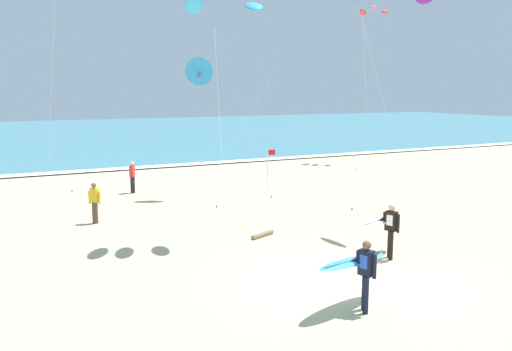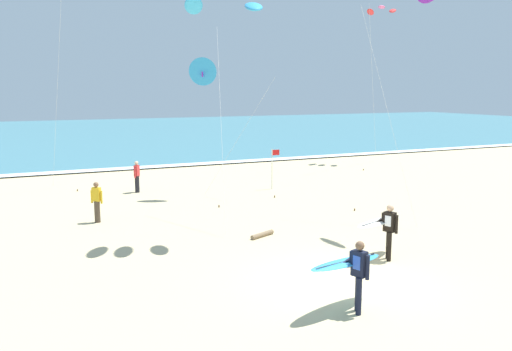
% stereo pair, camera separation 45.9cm
% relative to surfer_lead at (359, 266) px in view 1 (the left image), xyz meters
% --- Properties ---
extents(ground_plane, '(160.00, 160.00, 0.00)m').
position_rel_surfer_lead_xyz_m(ground_plane, '(0.90, 1.64, -1.05)').
color(ground_plane, '#CCB789').
extents(ocean_water, '(160.00, 60.00, 0.08)m').
position_rel_surfer_lead_xyz_m(ocean_water, '(0.90, 54.18, -1.01)').
color(ocean_water, teal).
rests_on(ocean_water, ground).
extents(shoreline_foam, '(160.00, 1.24, 0.01)m').
position_rel_surfer_lead_xyz_m(shoreline_foam, '(0.90, 24.48, -0.96)').
color(shoreline_foam, white).
rests_on(shoreline_foam, ocean_water).
extents(surfer_lead, '(2.48, 1.24, 1.71)m').
position_rel_surfer_lead_xyz_m(surfer_lead, '(0.00, 0.00, 0.00)').
color(surfer_lead, black).
rests_on(surfer_lead, ground).
extents(surfer_trailing, '(2.23, 1.31, 1.71)m').
position_rel_surfer_lead_xyz_m(surfer_trailing, '(3.11, 2.79, -0.00)').
color(surfer_trailing, black).
rests_on(surfer_trailing, ground).
extents(kite_arc_rose_mid, '(4.53, 4.31, 10.82)m').
position_rel_surfer_lead_xyz_m(kite_arc_rose_mid, '(16.80, 20.92, 9.44)').
color(kite_arc_rose_mid, red).
rests_on(kite_arc_rose_mid, ground).
extents(kite_arc_scarlet_far, '(2.94, 5.66, 8.23)m').
position_rel_surfer_lead_xyz_m(kite_arc_scarlet_far, '(-0.41, 6.89, 6.82)').
color(kite_arc_scarlet_far, '#2D99DB').
rests_on(kite_arc_scarlet_far, ground).
extents(kite_delta_cobalt_high, '(3.59, 2.27, 6.60)m').
position_rel_surfer_lead_xyz_m(kite_delta_cobalt_high, '(1.39, 14.14, 4.87)').
color(kite_delta_cobalt_high, '#2D99DB').
rests_on(kite_delta_cobalt_high, ground).
extents(bystander_yellow_top, '(0.40, 0.35, 1.59)m').
position_rel_surfer_lead_xyz_m(bystander_yellow_top, '(-4.11, 11.04, -0.24)').
color(bystander_yellow_top, '#4C3D2D').
rests_on(bystander_yellow_top, ground).
extents(bystander_red_top, '(0.34, 0.41, 1.59)m').
position_rel_surfer_lead_xyz_m(bystander_red_top, '(-1.38, 16.45, -0.24)').
color(bystander_red_top, black).
rests_on(bystander_red_top, ground).
extents(lifeguard_flag, '(0.45, 0.05, 2.10)m').
position_rel_surfer_lead_xyz_m(lifeguard_flag, '(5.22, 14.43, 0.22)').
color(lifeguard_flag, silver).
rests_on(lifeguard_flag, ground).
extents(driftwood_log, '(1.04, 0.57, 0.16)m').
position_rel_surfer_lead_xyz_m(driftwood_log, '(0.81, 6.50, -0.97)').
color(driftwood_log, '#846B4C').
rests_on(driftwood_log, ground).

